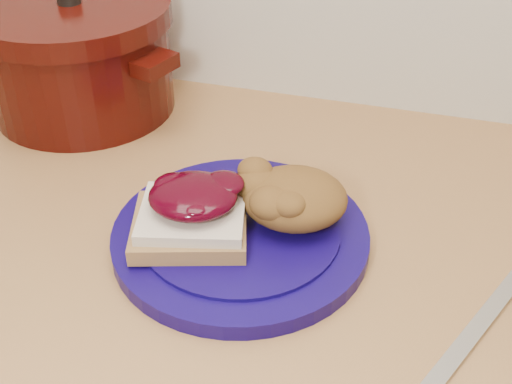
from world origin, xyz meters
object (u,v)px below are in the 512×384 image
(butter_knife, at_px, (477,327))
(pepper_grinder, at_px, (111,60))
(dutch_oven, at_px, (79,56))
(plate, at_px, (241,236))

(butter_knife, distance_m, pepper_grinder, 0.55)
(dutch_oven, relative_size, pepper_grinder, 2.39)
(dutch_oven, distance_m, pepper_grinder, 0.04)
(plate, height_order, pepper_grinder, pepper_grinder)
(plate, xyz_separation_m, butter_knife, (0.23, -0.05, -0.00))
(butter_knife, relative_size, dutch_oven, 0.61)
(pepper_grinder, bearing_deg, butter_knife, -30.59)
(plate, relative_size, pepper_grinder, 1.96)
(dutch_oven, height_order, pepper_grinder, dutch_oven)
(plate, distance_m, dutch_oven, 0.36)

